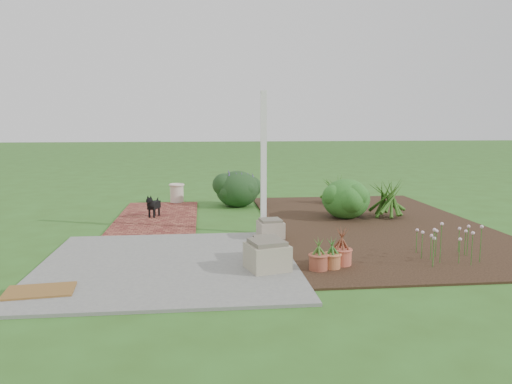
{
  "coord_description": "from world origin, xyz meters",
  "views": [
    {
      "loc": [
        -0.76,
        -8.53,
        1.99
      ],
      "look_at": [
        0.2,
        0.4,
        0.7
      ],
      "focal_mm": 35.0,
      "sensor_mm": 36.0,
      "label": 1
    }
  ],
  "objects": [
    {
      "name": "black_dog",
      "position": [
        -1.78,
        1.64,
        0.29
      ],
      "size": [
        0.26,
        0.48,
        0.42
      ],
      "rotation": [
        0.0,
        0.0,
        -0.36
      ],
      "color": "black",
      "rests_on": "brick_path"
    },
    {
      "name": "agapanthus_clump_front",
      "position": [
        2.36,
        2.97,
        0.43
      ],
      "size": [
        1.11,
        1.11,
        0.79
      ],
      "primitive_type": null,
      "rotation": [
        0.0,
        0.0,
        0.31
      ],
      "color": "#16410E",
      "rests_on": "garden_bed"
    },
    {
      "name": "garden_bed",
      "position": [
        2.5,
        0.5,
        0.01
      ],
      "size": [
        4.0,
        7.0,
        0.03
      ],
      "primitive_type": "cube",
      "color": "black",
      "rests_on": "ground"
    },
    {
      "name": "stone_trough_near",
      "position": [
        0.07,
        -2.2,
        0.21
      ],
      "size": [
        0.62,
        0.62,
        0.34
      ],
      "primitive_type": "cube",
      "rotation": [
        0.0,
        0.0,
        0.26
      ],
      "color": "gray",
      "rests_on": "concrete_patio"
    },
    {
      "name": "concrete_patio",
      "position": [
        -1.25,
        -1.75,
        0.02
      ],
      "size": [
        3.5,
        3.5,
        0.04
      ],
      "primitive_type": "cube",
      "color": "slate",
      "rests_on": "ground"
    },
    {
      "name": "terracotta_pot_small_right",
      "position": [
        0.74,
        -2.26,
        0.13
      ],
      "size": [
        0.27,
        0.27,
        0.21
      ],
      "primitive_type": "cylinder",
      "rotation": [
        0.0,
        0.0,
        -0.12
      ],
      "color": "brown",
      "rests_on": "garden_bed"
    },
    {
      "name": "pink_flower_patch",
      "position": [
        2.68,
        -1.94,
        0.31
      ],
      "size": [
        0.98,
        0.98,
        0.55
      ],
      "primitive_type": null,
      "rotation": [
        0.0,
        0.0,
        -0.15
      ],
      "color": "#113D0F",
      "rests_on": "garden_bed"
    },
    {
      "name": "cream_ceramic_urn",
      "position": [
        -1.39,
        3.48,
        0.25
      ],
      "size": [
        0.41,
        0.41,
        0.43
      ],
      "primitive_type": "cylinder",
      "rotation": [
        0.0,
        0.0,
        0.34
      ],
      "color": "beige",
      "rests_on": "brick_path"
    },
    {
      "name": "terracotta_pot_bronze",
      "position": [
        1.11,
        -2.07,
        0.14
      ],
      "size": [
        0.34,
        0.34,
        0.22
      ],
      "primitive_type": "cylinder",
      "rotation": [
        0.0,
        0.0,
        0.27
      ],
      "color": "#AE503B",
      "rests_on": "garden_bed"
    },
    {
      "name": "veranda_post",
      "position": [
        0.3,
        0.1,
        1.25
      ],
      "size": [
        0.1,
        0.1,
        2.5
      ],
      "primitive_type": "cube",
      "color": "white",
      "rests_on": "ground"
    },
    {
      "name": "ground",
      "position": [
        0.0,
        0.0,
        0.0
      ],
      "size": [
        80.0,
        80.0,
        0.0
      ],
      "primitive_type": "plane",
      "color": "#30591C",
      "rests_on": "ground"
    },
    {
      "name": "purple_flowering_bush",
      "position": [
        0.04,
        2.97,
        0.43
      ],
      "size": [
        1.29,
        1.29,
        0.86
      ],
      "primitive_type": "ellipsoid",
      "rotation": [
        0.0,
        0.0,
        -0.35
      ],
      "color": "black",
      "rests_on": "ground"
    },
    {
      "name": "stone_trough_far",
      "position": [
        0.36,
        -0.4,
        0.17
      ],
      "size": [
        0.45,
        0.45,
        0.27
      ],
      "primitive_type": "cube",
      "rotation": [
        0.0,
        0.0,
        0.12
      ],
      "color": "gray",
      "rests_on": "concrete_patio"
    },
    {
      "name": "evergreen_shrub",
      "position": [
        2.12,
        1.2,
        0.44
      ],
      "size": [
        1.14,
        1.14,
        0.82
      ],
      "primitive_type": "ellipsoid",
      "rotation": [
        0.0,
        0.0,
        -0.21
      ],
      "color": "#0C4212",
      "rests_on": "garden_bed"
    },
    {
      "name": "stone_trough_mid",
      "position": [
        0.13,
        -1.7,
        0.18
      ],
      "size": [
        0.44,
        0.44,
        0.27
      ],
      "primitive_type": "cube",
      "rotation": [
        0.0,
        0.0,
        0.09
      ],
      "color": "gray",
      "rests_on": "concrete_patio"
    },
    {
      "name": "agapanthus_clump_back",
      "position": [
        3.0,
        1.15,
        0.48
      ],
      "size": [
        1.26,
        1.26,
        0.9
      ],
      "primitive_type": null,
      "rotation": [
        0.0,
        0.0,
        -0.3
      ],
      "color": "#11370B",
      "rests_on": "garden_bed"
    },
    {
      "name": "terracotta_pot_small_left",
      "position": [
        0.94,
        -2.2,
        0.13
      ],
      "size": [
        0.29,
        0.29,
        0.19
      ],
      "primitive_type": "cylinder",
      "rotation": [
        0.0,
        0.0,
        0.3
      ],
      "color": "#AD633A",
      "rests_on": "garden_bed"
    },
    {
      "name": "coir_doormat",
      "position": [
        -2.65,
        -2.8,
        0.05
      ],
      "size": [
        0.81,
        0.57,
        0.02
      ],
      "primitive_type": "cube",
      "rotation": [
        0.0,
        0.0,
        0.11
      ],
      "color": "brown",
      "rests_on": "concrete_patio"
    },
    {
      "name": "brick_path",
      "position": [
        -1.7,
        1.75,
        0.02
      ],
      "size": [
        1.6,
        3.5,
        0.04
      ],
      "primitive_type": "cube",
      "color": "maroon",
      "rests_on": "ground"
    }
  ]
}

